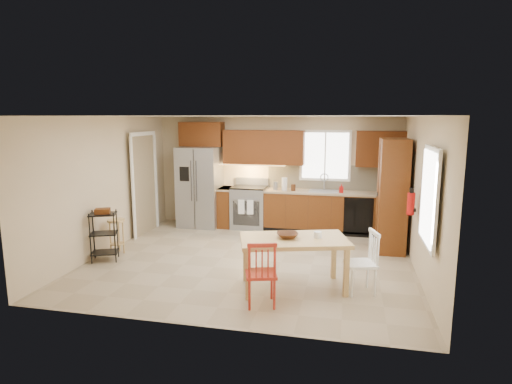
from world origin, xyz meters
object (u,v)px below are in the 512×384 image
(pantry, at_px, (392,195))
(table_bowl, at_px, (287,238))
(bar_stool, at_px, (117,236))
(utility_cart, at_px, (104,236))
(refrigerator, at_px, (200,187))
(range_stove, at_px, (249,208))
(soap_bottle, at_px, (341,188))
(fire_extinguisher, at_px, (411,204))
(chair_white, at_px, (361,262))
(chair_red, at_px, (261,273))
(dining_table, at_px, (293,264))
(table_jar, at_px, (318,236))

(pantry, distance_m, table_bowl, 2.83)
(bar_stool, xyz_separation_m, utility_cart, (0.00, -0.41, 0.12))
(refrigerator, xyz_separation_m, utility_cart, (-0.80, -2.70, -0.47))
(range_stove, xyz_separation_m, utility_cart, (-1.95, -2.76, -0.02))
(range_stove, xyz_separation_m, soap_bottle, (2.03, -0.08, 0.54))
(soap_bottle, relative_size, fire_extinguisher, 0.53)
(chair_white, distance_m, utility_cart, 4.36)
(refrigerator, xyz_separation_m, pantry, (4.13, -0.93, 0.14))
(range_stove, relative_size, chair_red, 1.02)
(chair_red, bearing_deg, dining_table, 45.16)
(chair_red, height_order, chair_white, same)
(soap_bottle, distance_m, bar_stool, 4.63)
(pantry, xyz_separation_m, chair_white, (-0.59, -2.24, -0.60))
(chair_red, distance_m, utility_cart, 3.26)
(soap_bottle, distance_m, fire_extinguisher, 2.27)
(chair_white, bearing_deg, table_bowl, 76.19)
(soap_bottle, distance_m, chair_white, 3.21)
(refrigerator, xyz_separation_m, bar_stool, (-0.80, -2.29, -0.59))
(dining_table, distance_m, utility_cart, 3.43)
(dining_table, relative_size, bar_stool, 2.38)
(refrigerator, bearing_deg, chair_white, -41.79)
(chair_red, bearing_deg, utility_cart, 142.45)
(range_stove, bearing_deg, bar_stool, -129.71)
(chair_white, relative_size, utility_cart, 1.02)
(table_jar, bearing_deg, soap_bottle, 85.28)
(soap_bottle, distance_m, pantry, 1.31)
(range_stove, distance_m, fire_extinguisher, 3.83)
(range_stove, height_order, chair_red, range_stove)
(chair_red, relative_size, table_bowl, 2.90)
(refrigerator, distance_m, table_bowl, 4.07)
(range_stove, relative_size, chair_white, 1.02)
(soap_bottle, height_order, dining_table, soap_bottle)
(chair_red, xyz_separation_m, table_jar, (0.68, 0.75, 0.33))
(soap_bottle, relative_size, table_jar, 1.49)
(range_stove, distance_m, soap_bottle, 2.10)
(table_bowl, relative_size, utility_cart, 0.35)
(chair_white, xyz_separation_m, table_jar, (-0.62, 0.05, 0.33))
(fire_extinguisher, xyz_separation_m, table_bowl, (-1.84, -1.24, -0.34))
(pantry, height_order, table_bowl, pantry)
(soap_bottle, height_order, table_jar, soap_bottle)
(dining_table, xyz_separation_m, utility_cart, (-3.39, 0.52, 0.07))
(soap_bottle, bearing_deg, bar_stool, -150.38)
(soap_bottle, distance_m, table_jar, 3.11)
(refrigerator, distance_m, utility_cart, 2.85)
(refrigerator, distance_m, bar_stool, 2.49)
(soap_bottle, xyz_separation_m, bar_stool, (-3.98, -2.26, -0.67))
(refrigerator, xyz_separation_m, soap_bottle, (3.18, -0.02, 0.09))
(refrigerator, distance_m, chair_white, 4.77)
(utility_cart, bearing_deg, pantry, -2.69)
(pantry, height_order, bar_stool, pantry)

